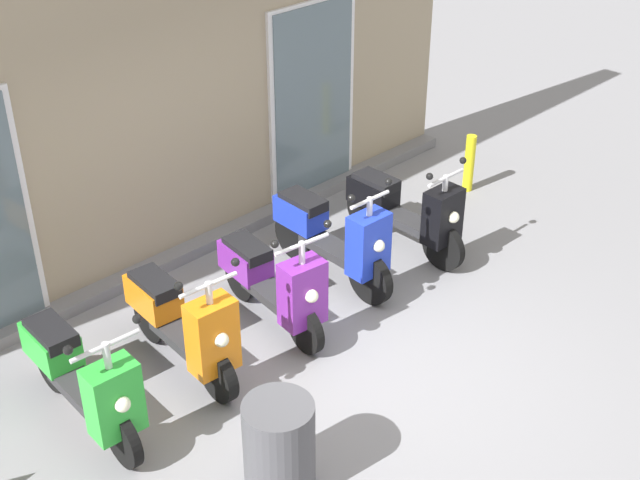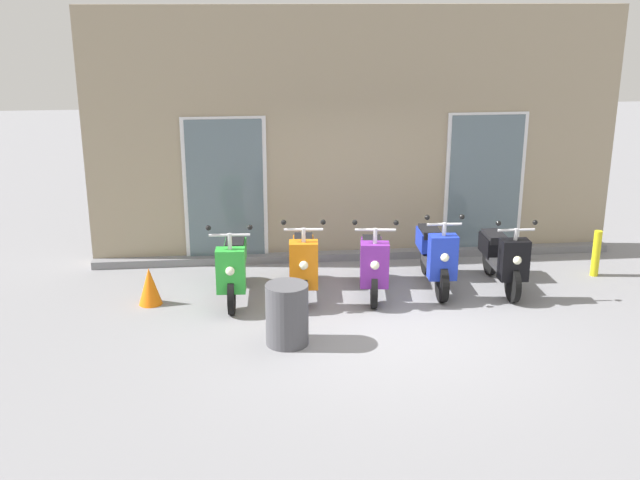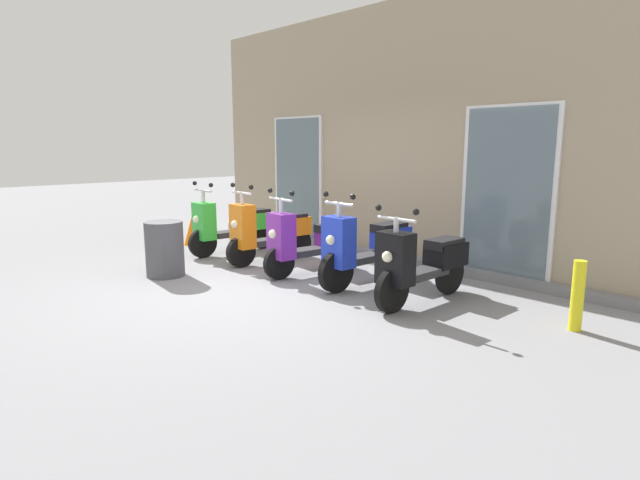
{
  "view_description": "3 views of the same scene",
  "coord_description": "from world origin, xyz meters",
  "px_view_note": "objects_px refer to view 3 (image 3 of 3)",
  "views": [
    {
      "loc": [
        -4.29,
        -3.87,
        4.8
      ],
      "look_at": [
        0.45,
        0.91,
        0.77
      ],
      "focal_mm": 48.67,
      "sensor_mm": 36.0,
      "label": 1
    },
    {
      "loc": [
        -1.83,
        -9.05,
        4.07
      ],
      "look_at": [
        -0.77,
        0.92,
        0.86
      ],
      "focal_mm": 43.61,
      "sensor_mm": 36.0,
      "label": 2
    },
    {
      "loc": [
        5.19,
        -3.7,
        1.79
      ],
      "look_at": [
        0.4,
        0.87,
        0.57
      ],
      "focal_mm": 28.93,
      "sensor_mm": 36.0,
      "label": 3
    }
  ],
  "objects_px": {
    "trash_bin": "(165,249)",
    "scooter_purple": "(309,241)",
    "scooter_orange": "(269,231)",
    "traffic_cone": "(192,230)",
    "curb_bollard": "(578,296)",
    "scooter_blue": "(366,247)",
    "scooter_black": "(422,263)",
    "scooter_green": "(232,225)"
  },
  "relations": [
    {
      "from": "scooter_blue",
      "to": "trash_bin",
      "type": "relative_size",
      "value": 2.13
    },
    {
      "from": "scooter_green",
      "to": "scooter_blue",
      "type": "relative_size",
      "value": 1.0
    },
    {
      "from": "scooter_orange",
      "to": "scooter_purple",
      "type": "bearing_deg",
      "value": -2.89
    },
    {
      "from": "scooter_orange",
      "to": "scooter_purple",
      "type": "xyz_separation_m",
      "value": [
        0.97,
        -0.05,
        -0.01
      ]
    },
    {
      "from": "scooter_blue",
      "to": "scooter_black",
      "type": "distance_m",
      "value": 0.96
    },
    {
      "from": "scooter_purple",
      "to": "scooter_black",
      "type": "relative_size",
      "value": 0.94
    },
    {
      "from": "curb_bollard",
      "to": "scooter_blue",
      "type": "bearing_deg",
      "value": -174.78
    },
    {
      "from": "curb_bollard",
      "to": "traffic_cone",
      "type": "height_order",
      "value": "curb_bollard"
    },
    {
      "from": "scooter_black",
      "to": "curb_bollard",
      "type": "height_order",
      "value": "scooter_black"
    },
    {
      "from": "trash_bin",
      "to": "traffic_cone",
      "type": "height_order",
      "value": "trash_bin"
    },
    {
      "from": "scooter_purple",
      "to": "scooter_blue",
      "type": "distance_m",
      "value": 0.94
    },
    {
      "from": "scooter_blue",
      "to": "curb_bollard",
      "type": "bearing_deg",
      "value": 5.22
    },
    {
      "from": "scooter_green",
      "to": "curb_bollard",
      "type": "distance_m",
      "value": 5.4
    },
    {
      "from": "scooter_green",
      "to": "trash_bin",
      "type": "height_order",
      "value": "scooter_green"
    },
    {
      "from": "scooter_orange",
      "to": "scooter_blue",
      "type": "distance_m",
      "value": 1.89
    },
    {
      "from": "trash_bin",
      "to": "traffic_cone",
      "type": "bearing_deg",
      "value": 140.86
    },
    {
      "from": "scooter_black",
      "to": "trash_bin",
      "type": "distance_m",
      "value": 3.53
    },
    {
      "from": "trash_bin",
      "to": "traffic_cone",
      "type": "xyz_separation_m",
      "value": [
        -1.78,
        1.45,
        -0.12
      ]
    },
    {
      "from": "scooter_black",
      "to": "traffic_cone",
      "type": "relative_size",
      "value": 3.05
    },
    {
      "from": "traffic_cone",
      "to": "curb_bollard",
      "type": "bearing_deg",
      "value": 3.8
    },
    {
      "from": "scooter_blue",
      "to": "scooter_black",
      "type": "relative_size",
      "value": 1.02
    },
    {
      "from": "trash_bin",
      "to": "scooter_orange",
      "type": "bearing_deg",
      "value": 77.86
    },
    {
      "from": "scooter_blue",
      "to": "scooter_orange",
      "type": "bearing_deg",
      "value": -177.01
    },
    {
      "from": "scooter_orange",
      "to": "traffic_cone",
      "type": "height_order",
      "value": "scooter_orange"
    },
    {
      "from": "scooter_orange",
      "to": "trash_bin",
      "type": "bearing_deg",
      "value": -102.14
    },
    {
      "from": "scooter_orange",
      "to": "trash_bin",
      "type": "height_order",
      "value": "scooter_orange"
    },
    {
      "from": "curb_bollard",
      "to": "trash_bin",
      "type": "relative_size",
      "value": 0.92
    },
    {
      "from": "scooter_orange",
      "to": "trash_bin",
      "type": "distance_m",
      "value": 1.59
    },
    {
      "from": "traffic_cone",
      "to": "scooter_orange",
      "type": "bearing_deg",
      "value": 2.81
    },
    {
      "from": "scooter_purple",
      "to": "trash_bin",
      "type": "xyz_separation_m",
      "value": [
        -1.3,
        -1.5,
        -0.09
      ]
    },
    {
      "from": "scooter_purple",
      "to": "trash_bin",
      "type": "relative_size",
      "value": 1.96
    },
    {
      "from": "scooter_purple",
      "to": "curb_bollard",
      "type": "height_order",
      "value": "scooter_purple"
    },
    {
      "from": "scooter_green",
      "to": "scooter_black",
      "type": "distance_m",
      "value": 3.82
    },
    {
      "from": "scooter_orange",
      "to": "scooter_green",
      "type": "bearing_deg",
      "value": -179.54
    },
    {
      "from": "scooter_orange",
      "to": "scooter_blue",
      "type": "xyz_separation_m",
      "value": [
        1.89,
        0.1,
        0.01
      ]
    },
    {
      "from": "scooter_green",
      "to": "curb_bollard",
      "type": "height_order",
      "value": "scooter_green"
    },
    {
      "from": "curb_bollard",
      "to": "traffic_cone",
      "type": "xyz_separation_m",
      "value": [
        -6.53,
        -0.43,
        -0.09
      ]
    },
    {
      "from": "scooter_blue",
      "to": "curb_bollard",
      "type": "xyz_separation_m",
      "value": [
        2.52,
        0.23,
        -0.15
      ]
    },
    {
      "from": "scooter_orange",
      "to": "curb_bollard",
      "type": "xyz_separation_m",
      "value": [
        4.42,
        0.33,
        -0.13
      ]
    },
    {
      "from": "scooter_green",
      "to": "scooter_purple",
      "type": "relative_size",
      "value": 1.09
    },
    {
      "from": "scooter_orange",
      "to": "traffic_cone",
      "type": "distance_m",
      "value": 2.12
    },
    {
      "from": "trash_bin",
      "to": "scooter_purple",
      "type": "bearing_deg",
      "value": 49.05
    }
  ]
}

